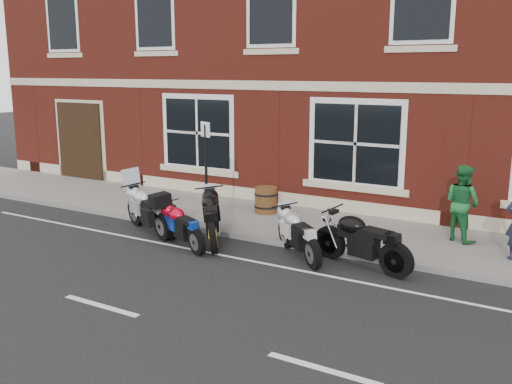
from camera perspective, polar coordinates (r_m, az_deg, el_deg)
ground at (r=12.06m, az=-4.95°, el=-6.39°), size 80.00×80.00×0.00m
sidewalk at (r=14.48m, az=1.96°, el=-2.93°), size 30.00×3.00×0.12m
kerb at (r=13.17m, az=-1.36°, el=-4.47°), size 30.00×0.16×0.12m
pub_building at (r=20.99m, az=12.47°, el=17.82°), size 24.00×12.00×12.00m
moto_touring_silver at (r=13.86m, az=-10.72°, el=-1.53°), size 2.08×1.07×1.47m
moto_sport_red at (r=12.61m, az=-7.36°, el=-3.26°), size 1.78×0.94×0.86m
moto_sport_black at (r=12.87m, az=-4.17°, el=-2.38°), size 1.46×2.00×1.05m
moto_sport_silver at (r=11.84m, az=4.37°, el=-4.03°), size 1.63×1.45×0.93m
moto_naked_black at (r=11.40m, az=10.47°, el=-4.56°), size 2.22×0.76×1.02m
pedestrian_right at (r=13.25m, az=19.92°, el=-1.03°), size 1.04×0.98×1.70m
barrel_planter at (r=15.00m, az=1.01°, el=-0.80°), size 0.62×0.62×0.69m
parking_sign at (r=13.60m, az=-5.02°, el=2.56°), size 0.34×0.15×2.51m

